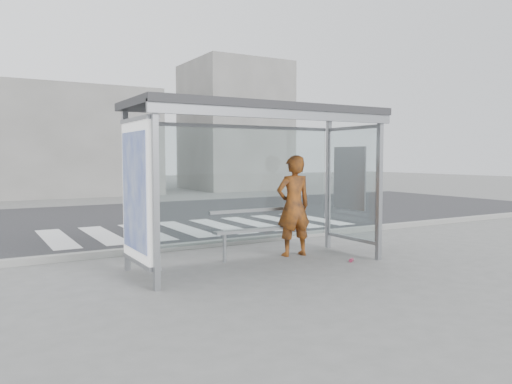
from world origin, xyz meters
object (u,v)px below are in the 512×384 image
at_px(bus_shelter, 237,145).
at_px(person, 294,206).
at_px(soda_can, 351,260).
at_px(bench, 257,229).

height_order(bus_shelter, person, bus_shelter).
xyz_separation_m(bus_shelter, person, (1.31, 0.29, -1.07)).
distance_m(bus_shelter, soda_can, 2.77).
distance_m(bench, soda_can, 1.72).
bearing_deg(bench, person, -11.97).
height_order(bench, soda_can, bench).
bearing_deg(bench, soda_can, -41.66).
xyz_separation_m(bench, soda_can, (1.23, -1.10, -0.48)).
bearing_deg(bus_shelter, person, 12.65).
bearing_deg(soda_can, person, 119.88).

